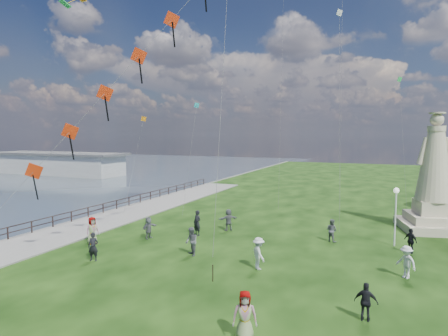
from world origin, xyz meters
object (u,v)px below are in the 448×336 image
at_px(statue, 434,186).
at_px(person_7, 332,230).
at_px(person_3, 366,302).
at_px(person_10, 92,230).
at_px(pier_pavilion, 59,163).
at_px(person_6, 197,223).
at_px(person_9, 410,241).
at_px(person_11, 228,220).
at_px(lamppost, 396,204).
at_px(person_4, 245,316).
at_px(person_5, 149,228).
at_px(person_2, 259,253).
at_px(person_1, 191,241).
at_px(person_0, 93,247).
at_px(person_8, 406,262).

distance_m(statue, person_7, 9.90).
bearing_deg(person_3, person_10, -9.51).
height_order(person_7, person_10, person_10).
height_order(pier_pavilion, person_6, pier_pavilion).
distance_m(person_9, person_10, 21.40).
height_order(person_10, person_11, person_10).
distance_m(lamppost, person_4, 16.26).
distance_m(person_5, person_11, 6.37).
bearing_deg(lamppost, person_2, -132.54).
xyz_separation_m(person_3, person_5, (-15.33, 6.78, 0.00)).
height_order(person_1, person_9, person_1).
xyz_separation_m(person_5, person_6, (2.92, 2.15, 0.16)).
bearing_deg(person_11, person_0, 19.10).
xyz_separation_m(person_2, person_8, (7.67, 1.82, -0.04)).
bearing_deg(person_8, person_4, -82.09).
xyz_separation_m(person_6, person_10, (-5.72, -4.89, 0.00)).
xyz_separation_m(person_6, person_7, (9.61, 2.35, -0.15)).
xyz_separation_m(person_8, person_11, (-12.55, 5.49, -0.01)).
distance_m(statue, person_9, 7.90).
xyz_separation_m(lamppost, person_1, (-11.91, -7.28, -2.02)).
height_order(person_6, person_10, person_10).
bearing_deg(pier_pavilion, person_7, -26.85).
bearing_deg(lamppost, pier_pavilion, 155.16).
bearing_deg(statue, person_0, -153.93).
bearing_deg(person_9, person_2, -96.67).
relative_size(pier_pavilion, person_5, 18.59).
bearing_deg(person_6, person_8, 8.03).
height_order(statue, person_3, statue).
bearing_deg(person_9, statue, 118.84).
xyz_separation_m(person_4, person_7, (1.31, 14.62, -0.13)).
distance_m(pier_pavilion, person_10, 55.41).
height_order(person_0, person_11, person_0).
relative_size(lamppost, person_4, 2.14).
bearing_deg(person_10, person_11, -26.01).
height_order(pier_pavilion, person_7, pier_pavilion).
bearing_deg(person_8, person_6, -151.91).
bearing_deg(person_8, person_5, -142.74).
bearing_deg(lamppost, person_4, -109.68).
distance_m(person_0, person_8, 17.91).
height_order(statue, person_5, statue).
xyz_separation_m(person_0, person_11, (4.79, 9.92, -0.00)).
height_order(person_5, person_8, person_8).
distance_m(person_3, person_4, 5.29).
bearing_deg(person_7, person_2, 92.53).
relative_size(pier_pavilion, statue, 3.20).
xyz_separation_m(pier_pavilion, person_5, (44.72, -33.48, -1.03)).
bearing_deg(person_7, statue, -111.71).
height_order(person_2, person_5, person_2).
relative_size(person_7, person_8, 0.93).
distance_m(person_0, person_11, 11.02).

